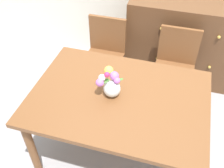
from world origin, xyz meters
TOP-DOWN VIEW (x-y plane):
  - ground_plane at (0.00, 0.00)m, footprint 12.00×12.00m
  - dining_table at (0.00, 0.00)m, footprint 1.44×1.04m
  - chair_left at (-0.40, 0.86)m, footprint 0.42×0.42m
  - chair_right at (0.40, 0.86)m, footprint 0.42×0.42m
  - dresser at (0.48, 1.33)m, footprint 1.40×0.47m
  - flower_vase at (-0.07, 0.00)m, footprint 0.19×0.20m

SIDE VIEW (x-z plane):
  - ground_plane at x=0.00m, z-range 0.00..0.00m
  - dresser at x=0.48m, z-range 0.00..1.00m
  - chair_left at x=-0.40m, z-range 0.07..0.97m
  - chair_right at x=0.40m, z-range 0.07..0.97m
  - dining_table at x=0.00m, z-range 0.29..1.04m
  - flower_vase at x=-0.07m, z-range 0.74..0.97m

